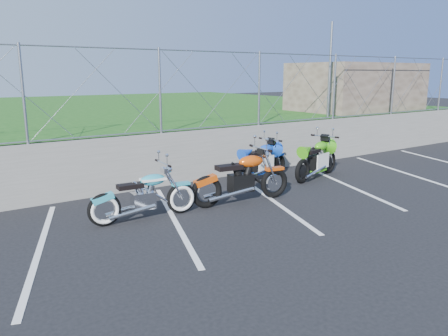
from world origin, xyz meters
TOP-DOWN VIEW (x-y plane):
  - ground at (0.00, 0.00)m, footprint 90.00×90.00m
  - retaining_wall at (0.00, 3.50)m, footprint 30.00×0.22m
  - grass_field at (0.00, 13.50)m, footprint 30.00×20.00m
  - stone_building at (10.50, 5.50)m, footprint 5.00×3.00m
  - chain_link_fence at (0.00, 3.50)m, footprint 28.00×0.03m
  - sign_pole at (7.20, 3.90)m, footprint 0.08×0.08m
  - parking_lines at (1.20, 1.00)m, footprint 18.29×4.31m
  - cruiser_turquoise at (-0.42, 1.35)m, footprint 2.13×0.67m
  - naked_orange at (1.76, 1.20)m, footprint 2.33×0.79m
  - sportbike_green at (4.73, 1.92)m, footprint 2.04×0.81m
  - sportbike_blue at (3.40, 2.60)m, footprint 1.97×0.70m

SIDE VIEW (x-z plane):
  - ground at x=0.00m, z-range 0.00..0.00m
  - parking_lines at x=1.20m, z-range 0.00..0.01m
  - cruiser_turquoise at x=-0.42m, z-range -0.10..0.95m
  - sportbike_blue at x=3.40m, z-range -0.07..0.96m
  - sportbike_green at x=4.73m, z-range -0.07..1.01m
  - naked_orange at x=1.76m, z-range -0.08..1.08m
  - retaining_wall at x=0.00m, z-range 0.00..1.30m
  - grass_field at x=0.00m, z-range 0.00..1.30m
  - stone_building at x=10.50m, z-range 1.30..3.10m
  - chain_link_fence at x=0.00m, z-range 1.30..3.30m
  - sign_pole at x=7.20m, z-range 1.30..4.30m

